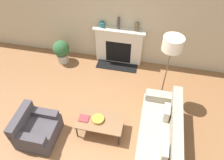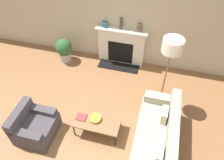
{
  "view_description": "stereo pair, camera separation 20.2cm",
  "coord_description": "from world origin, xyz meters",
  "px_view_note": "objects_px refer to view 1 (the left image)",
  "views": [
    {
      "loc": [
        0.72,
        -2.54,
        4.39
      ],
      "look_at": [
        -0.11,
        1.34,
        0.45
      ],
      "focal_mm": 35.0,
      "sensor_mm": 36.0,
      "label": 1
    },
    {
      "loc": [
        0.92,
        -2.49,
        4.39
      ],
      "look_at": [
        -0.11,
        1.34,
        0.45
      ],
      "focal_mm": 35.0,
      "sensor_mm": 36.0,
      "label": 2
    }
  ],
  "objects_px": {
    "couch": "(160,137)",
    "armchair_near": "(36,129)",
    "mantel_vase_center_left": "(119,23)",
    "floor_lamp": "(172,47)",
    "coffee_table": "(100,121)",
    "bowl": "(98,119)",
    "book": "(84,118)",
    "fireplace": "(119,46)",
    "mantel_vase_left": "(102,25)",
    "mantel_vase_center_right": "(137,27)",
    "potted_plant": "(61,51)"
  },
  "relations": [
    {
      "from": "book",
      "to": "floor_lamp",
      "type": "distance_m",
      "value": 2.43
    },
    {
      "from": "armchair_near",
      "to": "mantel_vase_center_right",
      "type": "bearing_deg",
      "value": -29.98
    },
    {
      "from": "coffee_table",
      "to": "mantel_vase_center_left",
      "type": "relative_size",
      "value": 3.02
    },
    {
      "from": "floor_lamp",
      "to": "potted_plant",
      "type": "xyz_separation_m",
      "value": [
        -3.04,
        0.93,
        -1.26
      ]
    },
    {
      "from": "coffee_table",
      "to": "bowl",
      "type": "bearing_deg",
      "value": 167.38
    },
    {
      "from": "mantel_vase_center_left",
      "to": "armchair_near",
      "type": "bearing_deg",
      "value": -112.18
    },
    {
      "from": "mantel_vase_center_left",
      "to": "floor_lamp",
      "type": "bearing_deg",
      "value": -43.74
    },
    {
      "from": "couch",
      "to": "coffee_table",
      "type": "bearing_deg",
      "value": -93.92
    },
    {
      "from": "mantel_vase_left",
      "to": "potted_plant",
      "type": "distance_m",
      "value": 1.49
    },
    {
      "from": "mantel_vase_left",
      "to": "mantel_vase_center_right",
      "type": "bearing_deg",
      "value": 0.0
    },
    {
      "from": "book",
      "to": "fireplace",
      "type": "bearing_deg",
      "value": 83.73
    },
    {
      "from": "coffee_table",
      "to": "mantel_vase_left",
      "type": "distance_m",
      "value": 2.77
    },
    {
      "from": "book",
      "to": "potted_plant",
      "type": "xyz_separation_m",
      "value": [
        -1.4,
        2.2,
        0.01
      ]
    },
    {
      "from": "couch",
      "to": "potted_plant",
      "type": "xyz_separation_m",
      "value": [
        -3.08,
        2.27,
        0.09
      ]
    },
    {
      "from": "armchair_near",
      "to": "bowl",
      "type": "bearing_deg",
      "value": -70.59
    },
    {
      "from": "fireplace",
      "to": "mantel_vase_left",
      "type": "bearing_deg",
      "value": 178.32
    },
    {
      "from": "coffee_table",
      "to": "bowl",
      "type": "xyz_separation_m",
      "value": [
        -0.05,
        0.01,
        0.07
      ]
    },
    {
      "from": "bowl",
      "to": "floor_lamp",
      "type": "bearing_deg",
      "value": 42.95
    },
    {
      "from": "coffee_table",
      "to": "floor_lamp",
      "type": "height_order",
      "value": "floor_lamp"
    },
    {
      "from": "bowl",
      "to": "floor_lamp",
      "type": "distance_m",
      "value": 2.2
    },
    {
      "from": "armchair_near",
      "to": "mantel_vase_left",
      "type": "xyz_separation_m",
      "value": [
        0.76,
        3.01,
        0.93
      ]
    },
    {
      "from": "potted_plant",
      "to": "mantel_vase_center_right",
      "type": "bearing_deg",
      "value": 10.29
    },
    {
      "from": "mantel_vase_left",
      "to": "coffee_table",
      "type": "bearing_deg",
      "value": -77.53
    },
    {
      "from": "potted_plant",
      "to": "mantel_vase_left",
      "type": "bearing_deg",
      "value": 18.29
    },
    {
      "from": "armchair_near",
      "to": "coffee_table",
      "type": "xyz_separation_m",
      "value": [
        1.33,
        0.44,
        0.09
      ]
    },
    {
      "from": "couch",
      "to": "bowl",
      "type": "relative_size",
      "value": 7.8
    },
    {
      "from": "couch",
      "to": "armchair_near",
      "type": "bearing_deg",
      "value": -82.47
    },
    {
      "from": "armchair_near",
      "to": "mantel_vase_left",
      "type": "bearing_deg",
      "value": -14.21
    },
    {
      "from": "couch",
      "to": "potted_plant",
      "type": "height_order",
      "value": "couch"
    },
    {
      "from": "mantel_vase_center_left",
      "to": "book",
      "type": "bearing_deg",
      "value": -95.71
    },
    {
      "from": "armchair_near",
      "to": "floor_lamp",
      "type": "height_order",
      "value": "floor_lamp"
    },
    {
      "from": "floor_lamp",
      "to": "mantel_vase_left",
      "type": "bearing_deg",
      "value": 144.4
    },
    {
      "from": "couch",
      "to": "fireplace",
      "type": "bearing_deg",
      "value": -152.16
    },
    {
      "from": "mantel_vase_center_left",
      "to": "potted_plant",
      "type": "relative_size",
      "value": 0.46
    },
    {
      "from": "couch",
      "to": "bowl",
      "type": "height_order",
      "value": "couch"
    },
    {
      "from": "book",
      "to": "armchair_near",
      "type": "bearing_deg",
      "value": -156.77
    },
    {
      "from": "couch",
      "to": "floor_lamp",
      "type": "bearing_deg",
      "value": -178.29
    },
    {
      "from": "coffee_table",
      "to": "mantel_vase_center_right",
      "type": "xyz_separation_m",
      "value": [
        0.41,
        2.57,
        0.89
      ]
    },
    {
      "from": "bowl",
      "to": "couch",
      "type": "bearing_deg",
      "value": -4.24
    },
    {
      "from": "book",
      "to": "mantel_vase_left",
      "type": "xyz_separation_m",
      "value": [
        -0.21,
        2.6,
        0.8
      ]
    },
    {
      "from": "couch",
      "to": "mantel_vase_center_left",
      "type": "distance_m",
      "value": 3.18
    },
    {
      "from": "mantel_vase_left",
      "to": "mantel_vase_center_left",
      "type": "distance_m",
      "value": 0.48
    },
    {
      "from": "couch",
      "to": "book",
      "type": "distance_m",
      "value": 1.69
    },
    {
      "from": "book",
      "to": "mantel_vase_center_left",
      "type": "distance_m",
      "value": 2.76
    },
    {
      "from": "couch",
      "to": "potted_plant",
      "type": "bearing_deg",
      "value": -126.39
    },
    {
      "from": "armchair_near",
      "to": "potted_plant",
      "type": "bearing_deg",
      "value": 9.26
    },
    {
      "from": "mantel_vase_center_right",
      "to": "armchair_near",
      "type": "bearing_deg",
      "value": -119.98
    },
    {
      "from": "armchair_near",
      "to": "book",
      "type": "relative_size",
      "value": 3.8
    },
    {
      "from": "floor_lamp",
      "to": "mantel_vase_center_right",
      "type": "distance_m",
      "value": 1.64
    },
    {
      "from": "floor_lamp",
      "to": "mantel_vase_left",
      "type": "relative_size",
      "value": 12.78
    }
  ]
}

